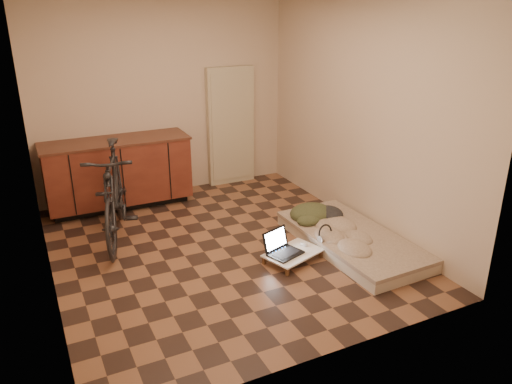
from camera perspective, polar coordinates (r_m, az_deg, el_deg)
name	(u,v)px	position (r m, az deg, el deg)	size (l,w,h in m)	color
room_shell	(220,133)	(5.10, -4.19, 6.71)	(3.50, 4.00, 2.60)	brown
cabinets	(118,173)	(6.72, -15.48, 2.13)	(1.84, 0.62, 0.91)	black
appliance_panel	(231,126)	(7.30, -2.91, 7.50)	(0.70, 0.10, 1.70)	beige
bicycle	(114,188)	(5.79, -15.95, 0.42)	(0.54, 1.85, 1.20)	black
futon	(352,240)	(5.64, 10.87, -5.40)	(0.92, 1.84, 0.16)	beige
clothing_pile	(316,208)	(5.93, 6.90, -1.84)	(0.55, 0.46, 0.22)	#373F24
headphones	(325,233)	(5.42, 7.92, -4.61)	(0.22, 0.20, 0.15)	black
lap_desk	(293,253)	(5.27, 4.25, -6.99)	(0.68, 0.55, 0.10)	brown
laptop	(282,248)	(5.22, 2.99, -6.46)	(0.42, 0.40, 0.23)	black
mouse	(304,244)	(5.40, 5.50, -5.96)	(0.05, 0.09, 0.03)	silver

